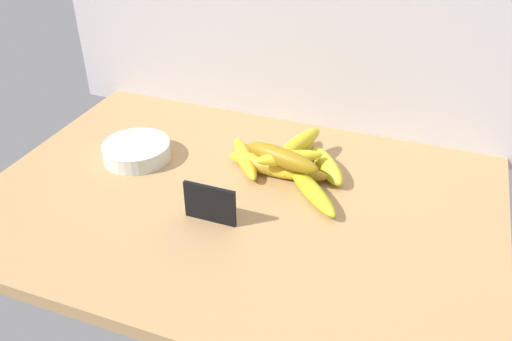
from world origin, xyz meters
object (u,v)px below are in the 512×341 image
at_px(banana_0, 285,170).
at_px(banana_2, 327,166).
at_px(banana_1, 245,158).
at_px(banana_9, 282,157).
at_px(banana_4, 265,165).
at_px(banana_5, 281,159).
at_px(banana_3, 311,190).
at_px(banana_8, 300,143).
at_px(banana_6, 299,155).
at_px(banana_7, 290,158).
at_px(fruit_bowl, 137,151).
at_px(chalkboard_sign, 210,205).

bearing_deg(banana_0, banana_2, 30.03).
distance_m(banana_1, banana_9, 0.11).
xyz_separation_m(banana_0, banana_9, (-0.00, -0.01, 0.04)).
xyz_separation_m(banana_4, banana_9, (0.04, -0.01, 0.04)).
distance_m(banana_0, banana_5, 0.05).
distance_m(banana_3, banana_8, 0.14).
bearing_deg(banana_4, banana_6, 50.75).
bearing_deg(banana_7, banana_3, -37.81).
bearing_deg(fruit_bowl, banana_8, 17.24).
xyz_separation_m(banana_1, banana_9, (0.10, -0.03, 0.04)).
distance_m(banana_6, banana_8, 0.04).
distance_m(fruit_bowl, banana_4, 0.31).
relative_size(banana_1, banana_8, 1.20).
xyz_separation_m(banana_1, banana_7, (0.11, -0.02, 0.04)).
xyz_separation_m(banana_0, banana_1, (-0.10, 0.02, -0.00)).
height_order(banana_3, banana_5, banana_5).
bearing_deg(banana_2, chalkboard_sign, -125.29).
bearing_deg(banana_2, banana_3, -94.24).
height_order(banana_0, banana_2, banana_2).
relative_size(banana_2, banana_7, 1.03).
height_order(banana_3, banana_4, banana_4).
height_order(banana_4, banana_6, banana_4).
bearing_deg(banana_5, banana_4, -127.34).
distance_m(chalkboard_sign, banana_5, 0.25).
bearing_deg(banana_0, fruit_bowl, -172.73).
bearing_deg(banana_3, chalkboard_sign, -138.82).
xyz_separation_m(fruit_bowl, banana_4, (0.31, 0.05, 0.00)).
distance_m(banana_3, banana_6, 0.14).
bearing_deg(banana_3, banana_7, 142.19).
bearing_deg(fruit_bowl, banana_4, 8.95).
relative_size(fruit_bowl, banana_3, 0.80).
height_order(fruit_bowl, banana_9, banana_9).
relative_size(chalkboard_sign, banana_6, 0.56).
distance_m(banana_0, banana_9, 0.04).
bearing_deg(banana_6, banana_1, -153.11).
xyz_separation_m(banana_0, banana_3, (0.08, -0.05, -0.00)).
bearing_deg(banana_8, banana_9, -102.66).
bearing_deg(banana_5, banana_2, 4.75).
height_order(banana_2, banana_7, banana_7).
distance_m(fruit_bowl, banana_9, 0.36).
height_order(banana_6, banana_9, banana_9).
bearing_deg(banana_4, banana_3, -23.69).
bearing_deg(banana_7, banana_8, 87.35).
xyz_separation_m(fruit_bowl, banana_6, (0.37, 0.12, -0.00)).
bearing_deg(banana_4, banana_5, 52.66).
relative_size(banana_0, banana_5, 1.18).
xyz_separation_m(chalkboard_sign, banana_9, (0.09, 0.19, 0.02)).
height_order(fruit_bowl, banana_0, fruit_bowl).
height_order(banana_1, banana_9, banana_9).
height_order(banana_0, banana_7, banana_7).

